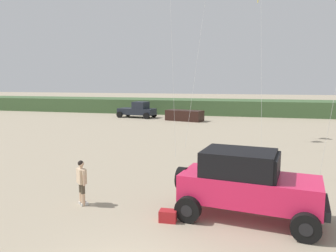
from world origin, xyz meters
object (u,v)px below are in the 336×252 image
Objects in this scene: cooler_box at (168,216)px; jeep at (247,183)px; distant_pickup at (138,110)px; person_watching at (82,180)px; distant_sedan at (184,115)px.

jeep is at bearing 18.46° from cooler_box.
cooler_box is at bearing -68.80° from distant_pickup.
person_watching is 29.12m from distant_pickup.
jeep is at bearing -63.98° from distant_pickup.
distant_pickup is (-11.14, 28.72, 0.75)m from cooler_box.
distant_sedan is (-4.87, 26.93, 0.41)m from cooler_box.
distant_sedan reaches higher than cooler_box.
jeep is 27.03m from distant_sedan.
distant_pickup is (-13.57, 27.81, -0.26)m from jeep.
distant_pickup is 1.15× the size of distant_sedan.
distant_sedan is (-7.30, 26.02, -0.60)m from jeep.
jeep is 1.03× the size of distant_pickup.
person_watching is 3.55m from cooler_box.
cooler_box is 0.13× the size of distant_sedan.
person_watching is 2.98× the size of cooler_box.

